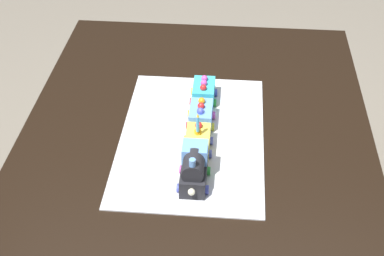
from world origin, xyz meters
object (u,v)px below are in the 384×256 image
(dining_table, at_px, (195,172))
(cake_car_tanker_sky_blue, at_px, (201,115))
(cake_locomotive, at_px, (194,168))
(cake_car_flatbed_lemon, at_px, (198,141))
(birthday_candle, at_px, (198,122))
(cake_car_hopper_turquoise, at_px, (204,92))

(dining_table, height_order, cake_car_tanker_sky_blue, cake_car_tanker_sky_blue)
(cake_car_tanker_sky_blue, bearing_deg, cake_locomotive, 180.00)
(cake_car_flatbed_lemon, height_order, cake_car_tanker_sky_blue, same)
(cake_car_tanker_sky_blue, xyz_separation_m, birthday_candle, (-0.13, 0.00, 0.07))
(cake_car_tanker_sky_blue, bearing_deg, dining_table, 173.27)
(dining_table, relative_size, cake_car_tanker_sky_blue, 14.00)
(cake_car_hopper_turquoise, bearing_deg, birthday_candle, 180.00)
(cake_locomotive, height_order, cake_car_flatbed_lemon, cake_locomotive)
(birthday_candle, bearing_deg, cake_locomotive, 180.00)
(dining_table, height_order, cake_locomotive, cake_locomotive)
(cake_car_hopper_turquoise, bearing_deg, cake_car_tanker_sky_blue, 180.00)
(birthday_candle, bearing_deg, cake_car_hopper_turquoise, -0.00)
(cake_car_tanker_sky_blue, height_order, birthday_candle, birthday_candle)
(dining_table, bearing_deg, cake_car_flatbed_lemon, -158.66)
(cake_car_hopper_turquoise, bearing_deg, cake_locomotive, 180.00)
(dining_table, xyz_separation_m, cake_car_flatbed_lemon, (-0.03, -0.01, 0.14))
(cake_locomotive, distance_m, birthday_candle, 0.13)
(cake_car_flatbed_lemon, xyz_separation_m, cake_car_hopper_turquoise, (0.24, 0.00, 0.00))
(cake_car_tanker_sky_blue, bearing_deg, cake_car_flatbed_lemon, 180.00)
(cake_car_flatbed_lemon, xyz_separation_m, cake_car_tanker_sky_blue, (0.12, 0.00, 0.00))
(cake_car_hopper_turquoise, bearing_deg, dining_table, 177.07)
(cake_car_hopper_turquoise, bearing_deg, cake_car_flatbed_lemon, 180.00)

